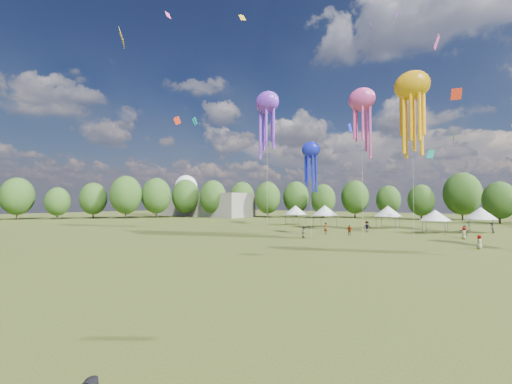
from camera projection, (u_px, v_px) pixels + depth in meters
The scene contains 9 objects.
ground at pixel (86, 330), 12.73m from camera, with size 300.00×300.00×0.00m, color #384416.
spectator_near at pixel (304, 233), 44.86m from camera, with size 0.76×0.59×1.56m, color gray.
spectators_far at pixel (418, 230), 47.52m from camera, with size 21.52×23.40×1.88m.
festival_tents at pixel (373, 212), 60.05m from camera, with size 38.19×9.63×4.45m.
show_kites at pixel (420, 85), 44.69m from camera, with size 46.51×15.92×32.60m.
small_kites at pixel (375, 37), 47.06m from camera, with size 77.16×58.66×46.87m.
treeline at pixel (394, 195), 64.66m from camera, with size 201.57×95.24×13.43m.
hangar at pixel (202, 205), 113.82m from camera, with size 40.00×12.00×8.00m, color gray.
radome at pixel (186, 190), 128.55m from camera, with size 9.00×9.00×16.00m.
Camera 1 is at (13.34, -5.96, 5.19)m, focal length 22.11 mm.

